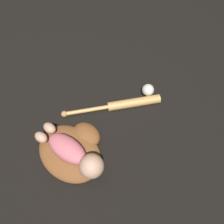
# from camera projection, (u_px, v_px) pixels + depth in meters

# --- Properties ---
(ground_plane) EXTENTS (6.00, 6.00, 0.00)m
(ground_plane) POSITION_uv_depth(u_px,v_px,m) (63.00, 152.00, 1.10)
(ground_plane) COLOR black
(baseball_glove) EXTENTS (0.40, 0.37, 0.07)m
(baseball_glove) POSITION_uv_depth(u_px,v_px,m) (73.00, 150.00, 1.07)
(baseball_glove) COLOR brown
(baseball_glove) RESTS_ON ground
(baby_figure) EXTENTS (0.37, 0.22, 0.11)m
(baby_figure) POSITION_uv_depth(u_px,v_px,m) (75.00, 154.00, 0.98)
(baby_figure) COLOR #D16670
(baby_figure) RESTS_ON baseball_glove
(baseball_bat) EXTENTS (0.25, 0.51, 0.05)m
(baseball_bat) POSITION_uv_depth(u_px,v_px,m) (124.00, 104.00, 1.20)
(baseball_bat) COLOR tan
(baseball_bat) RESTS_ON ground
(baseball) EXTENTS (0.07, 0.07, 0.07)m
(baseball) POSITION_uv_depth(u_px,v_px,m) (148.00, 90.00, 1.23)
(baseball) COLOR silver
(baseball) RESTS_ON ground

